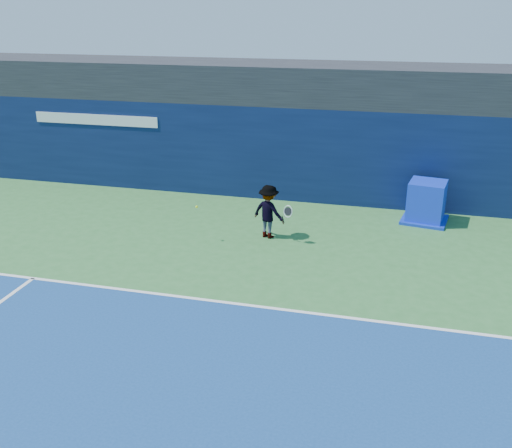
% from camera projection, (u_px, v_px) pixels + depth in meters
% --- Properties ---
extents(ground, '(80.00, 80.00, 0.00)m').
position_uv_depth(ground, '(190.00, 391.00, 9.42)').
color(ground, '#326F34').
rests_on(ground, ground).
extents(baseline, '(24.00, 0.10, 0.01)m').
position_uv_depth(baseline, '(240.00, 304.00, 12.13)').
color(baseline, white).
rests_on(baseline, ground).
extents(stadium_band, '(36.00, 3.00, 1.20)m').
position_uv_depth(stadium_band, '(309.00, 83.00, 18.53)').
color(stadium_band, black).
rests_on(stadium_band, back_wall_assembly).
extents(back_wall_assembly, '(36.00, 1.03, 3.00)m').
position_uv_depth(back_wall_assembly, '(302.00, 153.00, 18.38)').
color(back_wall_assembly, '#0B173C').
rests_on(back_wall_assembly, ground).
extents(equipment_cart, '(1.45, 1.45, 1.21)m').
position_uv_depth(equipment_cart, '(426.00, 203.00, 16.64)').
color(equipment_cart, '#0E28C4').
rests_on(equipment_cart, ground).
extents(tennis_player, '(1.27, 0.86, 1.48)m').
position_uv_depth(tennis_player, '(269.00, 212.00, 15.41)').
color(tennis_player, white).
rests_on(tennis_player, ground).
extents(tennis_ball, '(0.07, 0.07, 0.07)m').
position_uv_depth(tennis_ball, '(197.00, 207.00, 15.03)').
color(tennis_ball, '#CCE319').
rests_on(tennis_ball, ground).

